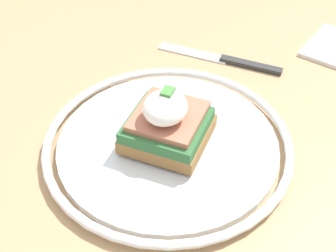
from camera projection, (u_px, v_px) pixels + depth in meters
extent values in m
cube|color=tan|center=(166.00, 161.00, 0.55)|extent=(1.02, 0.87, 0.03)
cylinder|color=tan|center=(98.00, 104.00, 1.21)|extent=(0.06, 0.06, 0.71)
cylinder|color=silver|center=(168.00, 145.00, 0.54)|extent=(0.25, 0.25, 0.01)
torus|color=white|center=(168.00, 142.00, 0.54)|extent=(0.29, 0.29, 0.01)
cube|color=olive|center=(168.00, 134.00, 0.53)|extent=(0.09, 0.09, 0.02)
cube|color=#2D6033|center=(170.00, 126.00, 0.52)|extent=(0.08, 0.08, 0.01)
cube|color=#AD664C|center=(167.00, 116.00, 0.51)|extent=(0.08, 0.07, 0.01)
ellipsoid|color=white|center=(171.00, 106.00, 0.50)|extent=(0.05, 0.05, 0.03)
cube|color=#47843D|center=(168.00, 91.00, 0.49)|extent=(0.02, 0.01, 0.00)
cube|color=#2D2D2D|center=(251.00, 65.00, 0.66)|extent=(0.01, 0.09, 0.01)
cube|color=silver|center=(193.00, 53.00, 0.69)|extent=(0.02, 0.11, 0.00)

